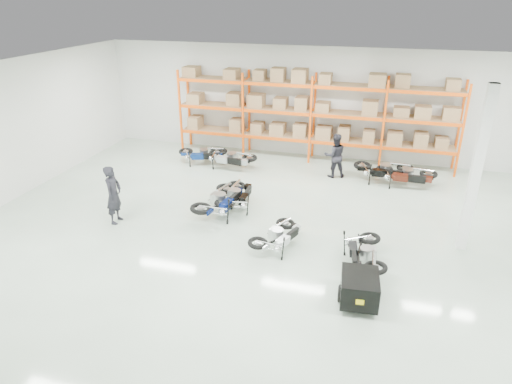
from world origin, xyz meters
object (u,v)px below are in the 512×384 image
(moto_blue_centre, at_px, (221,196))
(person_back, at_px, (335,156))
(moto_silver_left, at_px, (278,232))
(moto_touring_right, at_px, (364,249))
(trailer, at_px, (359,288))
(moto_black_far_left, at_px, (237,192))
(moto_back_d, at_px, (407,171))
(moto_back_b, at_px, (230,155))
(person_left, at_px, (114,195))
(moto_back_a, at_px, (202,151))
(moto_back_c, at_px, (384,166))

(moto_blue_centre, height_order, person_back, person_back)
(moto_silver_left, distance_m, moto_touring_right, 2.32)
(trailer, bearing_deg, moto_blue_centre, 137.75)
(trailer, bearing_deg, person_back, 96.03)
(moto_black_far_left, distance_m, moto_back_d, 6.27)
(moto_touring_right, relative_size, moto_back_b, 0.94)
(moto_silver_left, relative_size, person_left, 0.90)
(moto_silver_left, bearing_deg, moto_back_d, -101.69)
(moto_blue_centre, bearing_deg, moto_silver_left, 153.38)
(moto_blue_centre, xyz_separation_m, moto_silver_left, (2.22, -1.56, -0.10))
(moto_silver_left, bearing_deg, trailer, 161.07)
(trailer, distance_m, moto_back_d, 7.46)
(person_left, xyz_separation_m, person_back, (5.93, 5.52, -0.06))
(moto_back_a, relative_size, moto_back_b, 0.94)
(moto_silver_left, height_order, moto_black_far_left, moto_black_far_left)
(moto_back_c, bearing_deg, moto_black_far_left, 123.34)
(moto_silver_left, bearing_deg, moto_black_far_left, -28.58)
(moto_touring_right, height_order, moto_back_b, moto_back_b)
(moto_back_d, bearing_deg, moto_back_c, 74.16)
(person_left, bearing_deg, person_back, -50.50)
(moto_touring_right, xyz_separation_m, person_back, (-1.49, 5.97, 0.32))
(moto_back_b, relative_size, person_left, 1.00)
(moto_back_b, height_order, moto_back_d, moto_back_d)
(moto_silver_left, relative_size, moto_back_b, 0.89)
(moto_back_a, bearing_deg, moto_touring_right, -147.64)
(moto_back_c, height_order, moto_back_d, moto_back_c)
(moto_silver_left, relative_size, moto_touring_right, 0.95)
(moto_touring_right, xyz_separation_m, trailer, (0.00, -1.60, -0.09))
(moto_back_d, height_order, person_back, person_back)
(moto_black_far_left, distance_m, moto_back_a, 4.43)
(moto_back_d, bearing_deg, moto_silver_left, 150.02)
(moto_black_far_left, bearing_deg, moto_blue_centre, 56.58)
(moto_back_a, bearing_deg, moto_blue_centre, -167.47)
(moto_black_far_left, bearing_deg, moto_touring_right, 147.61)
(moto_blue_centre, height_order, moto_touring_right, moto_blue_centre)
(moto_touring_right, distance_m, person_back, 6.16)
(moto_black_far_left, height_order, person_left, person_left)
(person_back, bearing_deg, trailer, 80.87)
(moto_silver_left, distance_m, person_left, 5.13)
(moto_touring_right, bearing_deg, moto_silver_left, 164.74)
(moto_blue_centre, xyz_separation_m, moto_back_b, (-1.05, 3.94, -0.04))
(moto_silver_left, relative_size, trailer, 0.92)
(moto_touring_right, height_order, moto_back_a, moto_back_a)
(moto_back_c, distance_m, person_back, 1.84)
(trailer, relative_size, moto_back_d, 0.95)
(moto_back_b, height_order, person_left, person_left)
(moto_back_b, height_order, person_back, person_back)
(moto_back_d, distance_m, person_back, 2.62)
(moto_touring_right, xyz_separation_m, person_left, (-7.42, 0.45, 0.38))
(person_back, bearing_deg, moto_back_d, 155.46)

